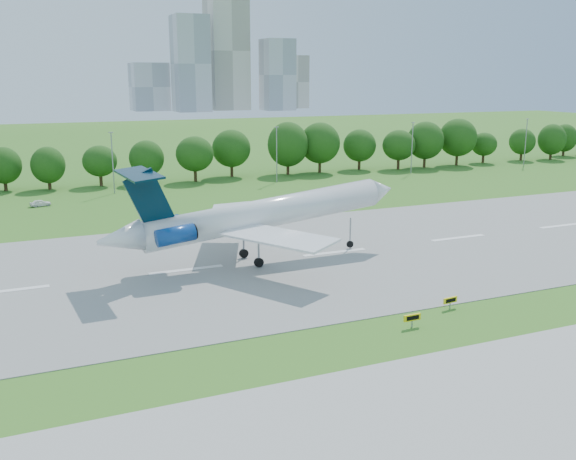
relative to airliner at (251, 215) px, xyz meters
name	(u,v)px	position (x,y,z in m)	size (l,w,h in m)	color
ground	(452,316)	(11.65, -24.86, -6.14)	(600.00, 600.00, 0.00)	#2F691B
runway	(334,253)	(11.65, 0.14, -6.10)	(400.00, 45.00, 0.08)	gray
tree_line	(198,153)	(11.65, 67.14, 0.04)	(288.40, 8.40, 10.40)	#382314
light_poles	(199,157)	(9.15, 57.14, 0.19)	(175.90, 0.25, 12.19)	gray
skyline	(222,65)	(111.81, 365.75, 24.32)	(127.00, 52.00, 80.00)	#B2B2B7
airliner	(251,215)	(0.00, 0.00, 0.00)	(40.08, 29.00, 12.67)	white
taxi_sign_left	(450,300)	(12.72, -23.07, -5.27)	(1.70, 0.39, 1.19)	gray
taxi_sign_centre	(412,318)	(6.43, -25.72, -5.21)	(1.80, 0.27, 1.26)	gray
service_vehicle_b	(40,203)	(-22.60, 48.89, -5.54)	(1.43, 3.57, 1.21)	white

